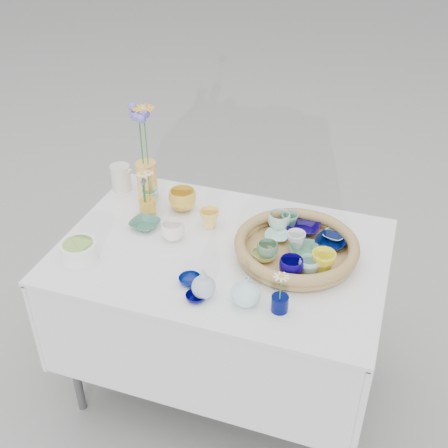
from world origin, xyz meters
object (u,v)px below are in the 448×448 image
(bud_vase_seafoam, at_px, (246,290))
(tall_vase_yellow, at_px, (147,180))
(wicker_tray, at_px, (296,248))
(display_table, at_px, (223,380))

(bud_vase_seafoam, distance_m, tall_vase_yellow, 0.81)
(bud_vase_seafoam, bearing_deg, wicker_tray, 71.67)
(wicker_tray, xyz_separation_m, tall_vase_yellow, (-0.72, 0.21, 0.05))
(display_table, relative_size, wicker_tray, 2.66)
(bud_vase_seafoam, bearing_deg, display_table, 123.56)
(display_table, relative_size, bud_vase_seafoam, 11.53)
(tall_vase_yellow, bearing_deg, display_table, -30.80)
(display_table, height_order, bud_vase_seafoam, bud_vase_seafoam)
(bud_vase_seafoam, relative_size, tall_vase_yellow, 0.64)
(wicker_tray, height_order, bud_vase_seafoam, bud_vase_seafoam)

